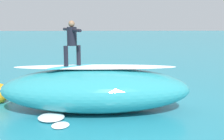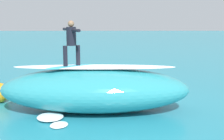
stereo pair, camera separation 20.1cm
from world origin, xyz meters
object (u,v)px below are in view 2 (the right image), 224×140
(surfer_paddling, at_px, (143,88))
(surfboard_paddling, at_px, (143,90))
(buoy_marker, at_px, (0,93))
(surfer_riding, at_px, (71,40))
(surfboard_riding, at_px, (72,67))

(surfer_paddling, bearing_deg, surfboard_paddling, -0.00)
(buoy_marker, bearing_deg, surfer_riding, 160.31)
(surfer_riding, bearing_deg, surfboard_paddling, -163.86)
(surfboard_paddling, distance_m, surfer_paddling, 0.21)
(surfboard_paddling, height_order, buoy_marker, buoy_marker)
(surfboard_paddling, bearing_deg, buoy_marker, 112.56)
(surfer_riding, distance_m, buoy_marker, 3.96)
(surfer_riding, relative_size, buoy_marker, 1.19)
(surfboard_riding, bearing_deg, surfer_paddling, -165.01)
(surfer_riding, height_order, surfer_paddling, surfer_riding)
(surfer_paddling, height_order, buoy_marker, buoy_marker)
(surfer_riding, xyz_separation_m, surfboard_paddling, (-2.91, -2.80, -2.58))
(surfboard_paddling, bearing_deg, surfboard_riding, 140.70)
(buoy_marker, bearing_deg, surfboard_paddling, -164.24)
(surfboard_riding, distance_m, surfer_paddling, 4.20)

